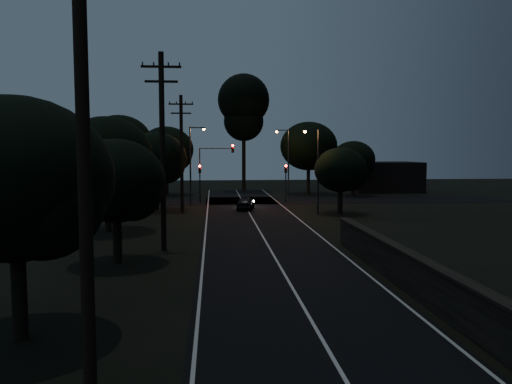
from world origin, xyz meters
TOP-DOWN VIEW (x-y plane):
  - ground at (0.00, 0.00)m, footprint 160.00×160.00m
  - road_surface at (0.00, 31.12)m, footprint 60.00×70.00m
  - utility_pole_near at (-6.00, -2.00)m, footprint 2.20×0.30m
  - utility_pole_mid at (-6.00, 15.00)m, footprint 2.20×0.30m
  - utility_pole_far at (-6.00, 32.00)m, footprint 2.20×0.30m
  - tree_left_a at (-8.80, 1.88)m, footprint 5.73×5.73m
  - tree_left_b at (-7.83, 11.90)m, footprint 4.89×4.89m
  - tree_left_c at (-10.28, 21.87)m, footprint 6.30×6.30m
  - tree_left_d at (-8.30, 33.88)m, footprint 5.77×5.77m
  - tree_far_nw at (-8.76, 49.86)m, footprint 6.77×6.77m
  - tree_far_w at (-13.73, 45.85)m, footprint 7.59×7.59m
  - tree_far_ne at (9.26, 49.85)m, footprint 7.30×7.30m
  - tree_far_e at (14.19, 46.89)m, footprint 5.32×5.32m
  - tree_right_a at (8.16, 29.91)m, footprint 4.62×4.62m
  - tall_pine at (1.00, 55.00)m, footprint 7.00×7.00m
  - building_left at (-20.00, 52.00)m, footprint 10.00×8.00m
  - building_right at (20.00, 53.00)m, footprint 9.00×7.00m
  - signal_left at (-4.60, 39.99)m, footprint 0.28×0.35m
  - signal_right at (4.60, 39.99)m, footprint 0.28×0.35m
  - signal_mast at (-2.91, 39.99)m, footprint 3.70×0.35m
  - streetlight_a at (-5.31, 38.00)m, footprint 1.66×0.26m
  - streetlight_b at (5.31, 44.00)m, footprint 1.66×0.26m
  - streetlight_c at (5.83, 30.00)m, footprint 1.46×0.26m
  - car at (-0.16, 33.69)m, footprint 2.07×3.87m

SIDE VIEW (x-z plane):
  - ground at x=0.00m, z-range 0.00..0.00m
  - road_surface at x=0.00m, z-range 0.00..0.03m
  - car at x=-0.16m, z-range 0.00..1.25m
  - building_right at x=20.00m, z-range 0.00..4.00m
  - building_left at x=-20.00m, z-range 0.00..4.40m
  - signal_left at x=-4.60m, z-range 0.79..4.89m
  - signal_right at x=4.60m, z-range 0.79..4.89m
  - tree_right_a at x=8.16m, z-range 0.87..6.74m
  - tree_left_b at x=-7.83m, z-range 0.92..7.13m
  - signal_mast at x=-2.91m, z-range 1.21..7.46m
  - streetlight_c at x=5.83m, z-range 0.60..8.10m
  - tree_far_e at x=14.19m, z-range 1.00..7.74m
  - streetlight_a at x=-5.31m, z-range 0.64..8.64m
  - streetlight_b at x=5.31m, z-range 0.64..8.64m
  - tree_left_a at x=-8.80m, z-range 1.06..8.31m
  - tree_left_d at x=-8.30m, z-range 1.08..8.40m
  - tree_left_c at x=-10.28m, z-range 1.17..9.12m
  - utility_pole_far at x=-6.00m, z-range 0.23..10.73m
  - tree_far_nw at x=-8.76m, z-range 1.27..9.84m
  - utility_pole_mid at x=-6.00m, z-range 0.24..11.24m
  - tree_far_ne at x=9.26m, z-range 1.36..10.59m
  - utility_pole_near at x=-6.00m, z-range 0.25..12.25m
  - tree_far_w at x=-13.73m, z-range 1.45..11.13m
  - tall_pine at x=1.00m, z-range 3.52..19.42m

